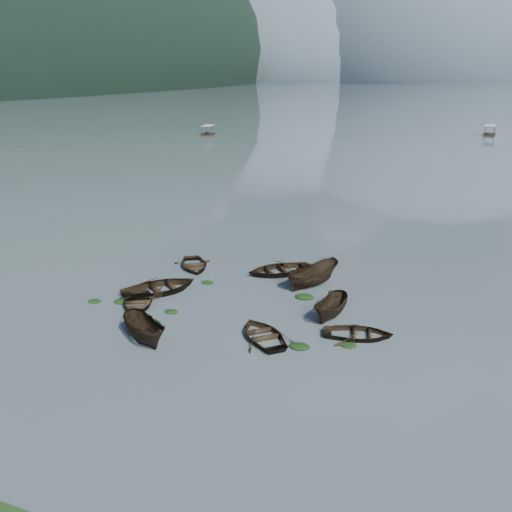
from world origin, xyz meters
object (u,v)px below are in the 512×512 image
at_px(pontoon_left, 208,135).
at_px(pontoon_centre, 489,135).
at_px(rowboat_0, 138,306).
at_px(rowboat_3, 263,338).

xyz_separation_m(pontoon_left, pontoon_centre, (59.92, 23.67, 0.00)).
bearing_deg(pontoon_centre, pontoon_left, -154.80).
relative_size(rowboat_0, rowboat_3, 0.95).
xyz_separation_m(rowboat_0, pontoon_centre, (18.89, 115.13, 0.00)).
distance_m(pontoon_left, pontoon_centre, 64.42).
distance_m(rowboat_0, pontoon_centre, 116.67).
distance_m(rowboat_0, rowboat_3, 9.10).
xyz_separation_m(rowboat_3, pontoon_left, (-50.03, 92.77, 0.00)).
bearing_deg(pontoon_left, rowboat_0, -80.99).
relative_size(rowboat_0, pontoon_left, 0.70).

